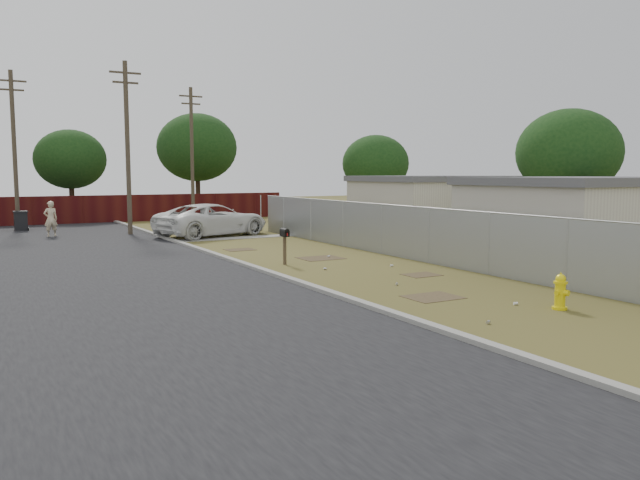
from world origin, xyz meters
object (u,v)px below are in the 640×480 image
mailbox (285,236)px  trash_bin (21,221)px  pickup_truck (212,220)px  fire_hydrant (560,292)px  pedestrian (51,219)px

mailbox → trash_bin: 20.34m
pickup_truck → trash_bin: 11.68m
mailbox → trash_bin: (-7.29, 18.99, -0.45)m
pickup_truck → trash_bin: size_ratio=5.39×
fire_hydrant → pedestrian: 25.97m
fire_hydrant → pedestrian: size_ratio=0.49×
mailbox → pedestrian: bearing=112.8°
pedestrian → trash_bin: bearing=-83.9°
fire_hydrant → pickup_truck: bearing=93.8°
fire_hydrant → pedestrian: (-8.70, 24.47, 0.50)m
pedestrian → trash_bin: size_ratio=1.63×
fire_hydrant → mailbox: 10.15m
mailbox → pedestrian: (-6.16, 14.66, -0.11)m
pedestrian → trash_bin: 4.49m
trash_bin → fire_hydrant: bearing=-71.2°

